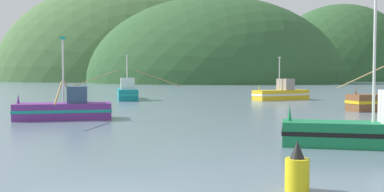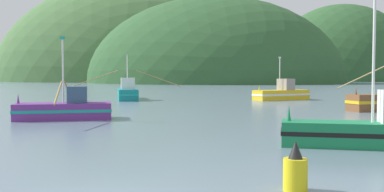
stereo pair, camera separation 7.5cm
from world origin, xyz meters
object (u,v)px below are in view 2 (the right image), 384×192
(fishing_boat_green, at_px, (377,130))
(channel_buoy, at_px, (295,170))
(fishing_boat_teal, at_px, (127,93))
(fishing_boat_yellow, at_px, (282,93))
(fishing_boat_purple, at_px, (65,109))

(fishing_boat_green, height_order, channel_buoy, fishing_boat_green)
(fishing_boat_teal, distance_m, fishing_boat_yellow, 20.14)
(fishing_boat_purple, bearing_deg, fishing_boat_yellow, -142.01)
(fishing_boat_green, xyz_separation_m, fishing_boat_yellow, (-6.87, 36.47, 0.05))
(fishing_boat_purple, distance_m, fishing_boat_yellow, 32.25)
(fishing_boat_yellow, bearing_deg, channel_buoy, 51.24)
(fishing_boat_yellow, bearing_deg, fishing_boat_purple, 22.23)
(fishing_boat_purple, relative_size, fishing_boat_yellow, 1.55)
(fishing_boat_teal, height_order, channel_buoy, fishing_boat_teal)
(fishing_boat_purple, bearing_deg, channel_buoy, 110.08)
(fishing_boat_purple, distance_m, channel_buoy, 22.89)
(fishing_boat_teal, distance_m, fishing_boat_purple, 25.56)
(fishing_boat_teal, relative_size, fishing_boat_yellow, 1.79)
(fishing_boat_yellow, height_order, channel_buoy, fishing_boat_yellow)
(fishing_boat_green, bearing_deg, fishing_boat_teal, -54.03)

